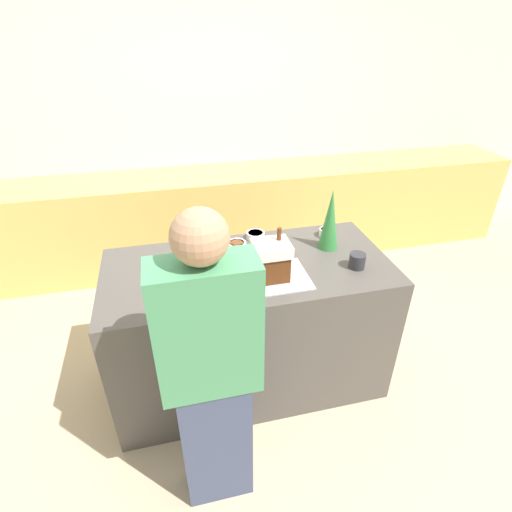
% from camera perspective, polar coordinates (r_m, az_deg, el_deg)
% --- Properties ---
extents(ground_plane, '(12.00, 12.00, 0.00)m').
position_cam_1_polar(ground_plane, '(2.87, -0.94, -16.57)').
color(ground_plane, '#C6B28E').
extents(wall_back, '(8.00, 0.05, 2.60)m').
position_cam_1_polar(wall_back, '(3.94, -7.67, 18.87)').
color(wall_back, white).
rests_on(wall_back, ground_plane).
extents(back_cabinet_block, '(6.00, 0.60, 0.88)m').
position_cam_1_polar(back_cabinet_block, '(3.91, -6.23, 5.51)').
color(back_cabinet_block, '#DBBC60').
rests_on(back_cabinet_block, ground_plane).
extents(kitchen_island, '(1.65, 0.78, 0.89)m').
position_cam_1_polar(kitchen_island, '(2.56, -1.02, -9.85)').
color(kitchen_island, '#514C47').
rests_on(kitchen_island, ground_plane).
extents(baking_tray, '(0.41, 0.32, 0.01)m').
position_cam_1_polar(baking_tray, '(2.18, 2.11, -3.12)').
color(baking_tray, silver).
rests_on(baking_tray, kitchen_island).
extents(gingerbread_house, '(0.20, 0.17, 0.28)m').
position_cam_1_polar(gingerbread_house, '(2.12, 2.18, -0.52)').
color(gingerbread_house, '#5B2D14').
rests_on(gingerbread_house, baking_tray).
extents(decorative_tree, '(0.12, 0.12, 0.38)m').
position_cam_1_polar(decorative_tree, '(2.43, 10.56, 5.14)').
color(decorative_tree, '#33843D').
rests_on(decorative_tree, kitchen_island).
extents(candy_bowl_near_tray_left, '(0.12, 0.12, 0.04)m').
position_cam_1_polar(candy_bowl_near_tray_left, '(2.56, -0.08, 3.01)').
color(candy_bowl_near_tray_left, white).
rests_on(candy_bowl_near_tray_left, kitchen_island).
extents(candy_bowl_beside_tree, '(0.13, 0.13, 0.04)m').
position_cam_1_polar(candy_bowl_beside_tree, '(2.48, -7.24, 1.57)').
color(candy_bowl_beside_tree, white).
rests_on(candy_bowl_beside_tree, kitchen_island).
extents(candy_bowl_near_tray_right, '(0.12, 0.12, 0.05)m').
position_cam_1_polar(candy_bowl_near_tray_right, '(2.44, -2.77, 1.52)').
color(candy_bowl_near_tray_right, white).
rests_on(candy_bowl_near_tray_right, kitchen_island).
extents(candy_bowl_front_corner, '(0.10, 0.10, 0.05)m').
position_cam_1_polar(candy_bowl_front_corner, '(2.63, 10.07, 3.37)').
color(candy_bowl_front_corner, white).
rests_on(candy_bowl_front_corner, kitchen_island).
extents(mug, '(0.09, 0.09, 0.09)m').
position_cam_1_polar(mug, '(2.33, 14.25, -0.66)').
color(mug, '#2D2D33').
rests_on(mug, kitchen_island).
extents(person, '(0.42, 0.52, 1.59)m').
position_cam_1_polar(person, '(1.78, -6.45, -16.37)').
color(person, '#424C6B').
rests_on(person, ground_plane).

